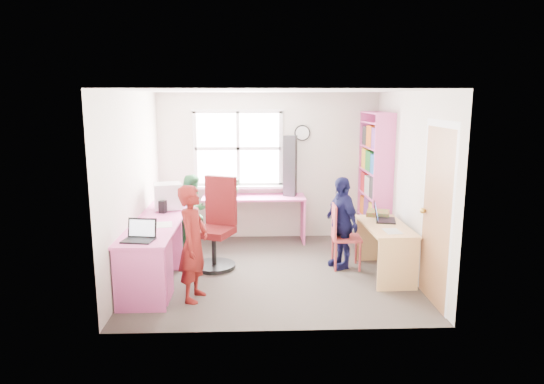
# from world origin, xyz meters

# --- Properties ---
(room) EXTENTS (3.64, 3.44, 2.44)m
(room) POSITION_xyz_m (0.01, 0.10, 1.22)
(room) COLOR #3F3731
(room) RESTS_ON ground
(l_desk) EXTENTS (2.38, 2.95, 0.75)m
(l_desk) POSITION_xyz_m (-1.31, -0.28, 0.46)
(l_desk) COLOR pink
(l_desk) RESTS_ON ground
(right_desk) EXTENTS (0.57, 1.18, 0.68)m
(right_desk) POSITION_xyz_m (1.48, -0.16, 0.49)
(right_desk) COLOR #F1BC78
(right_desk) RESTS_ON ground
(bookshelf) EXTENTS (0.30, 1.02, 2.10)m
(bookshelf) POSITION_xyz_m (1.65, 1.19, 1.00)
(bookshelf) COLOR pink
(bookshelf) RESTS_ON ground
(swivel_chair) EXTENTS (0.77, 0.77, 1.25)m
(swivel_chair) POSITION_xyz_m (-0.76, 0.25, 0.54)
(swivel_chair) COLOR black
(swivel_chair) RESTS_ON ground
(wooden_chair) EXTENTS (0.40, 0.40, 0.89)m
(wooden_chair) POSITION_xyz_m (0.95, 0.13, 0.48)
(wooden_chair) COLOR #B73D3E
(wooden_chair) RESTS_ON ground
(crt_monitor) EXTENTS (0.45, 0.42, 0.37)m
(crt_monitor) POSITION_xyz_m (-1.47, 0.56, 0.94)
(crt_monitor) COLOR silver
(crt_monitor) RESTS_ON l_desk
(laptop_left) EXTENTS (0.38, 0.33, 0.23)m
(laptop_left) POSITION_xyz_m (-1.53, -0.96, 0.80)
(laptop_left) COLOR black
(laptop_left) RESTS_ON l_desk
(laptop_right) EXTENTS (0.36, 0.41, 0.24)m
(laptop_right) POSITION_xyz_m (1.48, 0.07, 0.73)
(laptop_right) COLOR black
(laptop_right) RESTS_ON right_desk
(speaker_a) EXTENTS (0.11, 0.11, 0.17)m
(speaker_a) POSITION_xyz_m (-1.51, 0.34, 0.84)
(speaker_a) COLOR black
(speaker_a) RESTS_ON l_desk
(speaker_b) EXTENTS (0.10, 0.10, 0.18)m
(speaker_b) POSITION_xyz_m (-1.51, 0.91, 0.84)
(speaker_b) COLOR black
(speaker_b) RESTS_ON l_desk
(cd_tower) EXTENTS (0.24, 0.22, 0.98)m
(cd_tower) POSITION_xyz_m (0.34, 1.47, 1.24)
(cd_tower) COLOR black
(cd_tower) RESTS_ON l_desk
(game_box) EXTENTS (0.39, 0.39, 0.06)m
(game_box) POSITION_xyz_m (1.51, 0.38, 0.71)
(game_box) COLOR red
(game_box) RESTS_ON right_desk
(paper_a) EXTENTS (0.26, 0.33, 0.00)m
(paper_a) POSITION_xyz_m (-1.38, -0.31, 0.75)
(paper_a) COLOR silver
(paper_a) RESTS_ON l_desk
(paper_b) EXTENTS (0.21, 0.29, 0.00)m
(paper_b) POSITION_xyz_m (1.48, -0.46, 0.68)
(paper_b) COLOR silver
(paper_b) RESTS_ON right_desk
(potted_plant) EXTENTS (0.17, 0.14, 0.28)m
(potted_plant) POSITION_xyz_m (-0.55, 1.48, 0.89)
(potted_plant) COLOR #2B6C34
(potted_plant) RESTS_ON l_desk
(person_red) EXTENTS (0.43, 0.55, 1.35)m
(person_red) POSITION_xyz_m (-0.94, -0.87, 0.68)
(person_red) COLOR maroon
(person_red) RESTS_ON ground
(person_green) EXTENTS (0.66, 0.72, 1.18)m
(person_green) POSITION_xyz_m (-1.16, 0.96, 0.59)
(person_green) COLOR #2C6E3B
(person_green) RESTS_ON ground
(person_navy) EXTENTS (0.54, 0.80, 1.27)m
(person_navy) POSITION_xyz_m (0.95, 0.16, 0.63)
(person_navy) COLOR #151542
(person_navy) RESTS_ON ground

